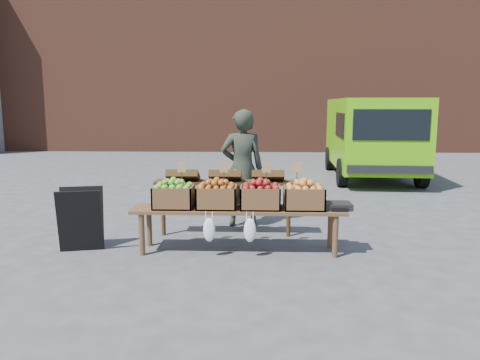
# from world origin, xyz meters

# --- Properties ---
(ground) EXTENTS (80.00, 80.00, 0.00)m
(ground) POSITION_xyz_m (0.00, 0.00, 0.00)
(ground) COLOR #49494C
(brick_building) EXTENTS (24.00, 4.00, 10.00)m
(brick_building) POSITION_xyz_m (0.00, 15.00, 5.00)
(brick_building) COLOR brown
(brick_building) RESTS_ON ground
(delivery_van) EXTENTS (2.28, 4.57, 2.01)m
(delivery_van) POSITION_xyz_m (3.08, 6.61, 1.00)
(delivery_van) COLOR #5DBE09
(delivery_van) RESTS_ON ground
(vendor) EXTENTS (0.70, 0.51, 1.80)m
(vendor) POSITION_xyz_m (-0.05, 1.70, 0.90)
(vendor) COLOR #293124
(vendor) RESTS_ON ground
(chalkboard_sign) EXTENTS (0.60, 0.42, 0.83)m
(chalkboard_sign) POSITION_xyz_m (-2.08, 0.35, 0.41)
(chalkboard_sign) COLOR black
(chalkboard_sign) RESTS_ON ground
(back_table) EXTENTS (2.10, 0.44, 1.04)m
(back_table) POSITION_xyz_m (-0.27, 1.11, 0.52)
(back_table) COLOR #3C2812
(back_table) RESTS_ON ground
(display_bench) EXTENTS (2.70, 0.56, 0.57)m
(display_bench) POSITION_xyz_m (-0.05, 0.39, 0.28)
(display_bench) COLOR brown
(display_bench) RESTS_ON ground
(crate_golden_apples) EXTENTS (0.50, 0.40, 0.28)m
(crate_golden_apples) POSITION_xyz_m (-0.88, 0.39, 0.71)
(crate_golden_apples) COLOR #3C881F
(crate_golden_apples) RESTS_ON display_bench
(crate_russet_pears) EXTENTS (0.50, 0.40, 0.28)m
(crate_russet_pears) POSITION_xyz_m (-0.33, 0.39, 0.71)
(crate_russet_pears) COLOR #AD6429
(crate_russet_pears) RESTS_ON display_bench
(crate_red_apples) EXTENTS (0.50, 0.40, 0.28)m
(crate_red_apples) POSITION_xyz_m (0.22, 0.39, 0.71)
(crate_red_apples) COLOR #650801
(crate_red_apples) RESTS_ON display_bench
(crate_green_apples) EXTENTS (0.50, 0.40, 0.28)m
(crate_green_apples) POSITION_xyz_m (0.77, 0.39, 0.71)
(crate_green_apples) COLOR #AF9B3A
(crate_green_apples) RESTS_ON display_bench
(weighing_scale) EXTENTS (0.34, 0.30, 0.08)m
(weighing_scale) POSITION_xyz_m (1.20, 0.39, 0.61)
(weighing_scale) COLOR black
(weighing_scale) RESTS_ON display_bench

